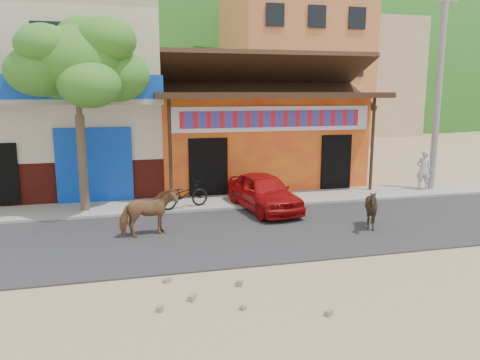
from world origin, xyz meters
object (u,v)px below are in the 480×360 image
(cow_dark, at_px, (372,209))
(scooter, at_px, (184,194))
(tree, at_px, (79,115))
(red_car, at_px, (264,192))
(cow_tan, at_px, (148,213))
(pedestrian, at_px, (423,170))
(utility_pole, at_px, (439,84))

(cow_dark, distance_m, scooter, 5.85)
(tree, height_order, red_car, tree)
(tree, relative_size, cow_tan, 4.03)
(cow_dark, relative_size, pedestrian, 0.76)
(utility_pole, bearing_deg, pedestrian, -173.26)
(cow_dark, bearing_deg, cow_tan, -118.75)
(cow_tan, height_order, cow_dark, cow_tan)
(red_car, relative_size, pedestrian, 2.34)
(scooter, bearing_deg, cow_dark, -144.99)
(utility_pole, distance_m, cow_tan, 11.94)
(cow_dark, xyz_separation_m, red_car, (-2.31, 2.74, 0.03))
(scooter, xyz_separation_m, pedestrian, (9.27, 0.65, 0.31))
(tree, bearing_deg, cow_dark, -26.05)
(red_car, bearing_deg, tree, 160.46)
(red_car, height_order, scooter, red_car)
(cow_tan, relative_size, red_car, 0.42)
(scooter, relative_size, pedestrian, 1.12)
(cow_dark, relative_size, scooter, 0.68)
(red_car, bearing_deg, utility_pole, 2.15)
(cow_tan, bearing_deg, pedestrian, -89.58)
(red_car, relative_size, scooter, 2.09)
(tree, xyz_separation_m, utility_pole, (12.80, 0.20, 1.00))
(utility_pole, distance_m, scooter, 10.35)
(cow_dark, distance_m, pedestrian, 6.02)
(utility_pole, relative_size, scooter, 4.70)
(scooter, height_order, pedestrian, pedestrian)
(tree, height_order, cow_tan, tree)
(utility_pole, distance_m, pedestrian, 3.27)
(cow_tan, bearing_deg, red_car, -79.77)
(tree, relative_size, red_car, 1.69)
(cow_dark, height_order, pedestrian, pedestrian)
(utility_pole, height_order, red_car, utility_pole)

